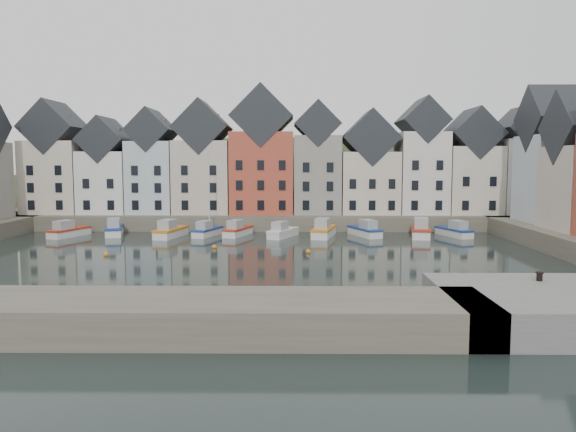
{
  "coord_description": "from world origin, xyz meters",
  "views": [
    {
      "loc": [
        4.52,
        -51.43,
        9.32
      ],
      "look_at": [
        3.93,
        6.0,
        3.69
      ],
      "focal_mm": 35.0,
      "sensor_mm": 36.0,
      "label": 1
    }
  ],
  "objects": [
    {
      "name": "boat_f",
      "position": [
        3.14,
        16.8,
        0.66
      ],
      "size": [
        4.01,
        6.01,
        2.22
      ],
      "rotation": [
        0.0,
        0.0,
        -0.42
      ],
      "color": "silver",
      "rests_on": "ground"
    },
    {
      "name": "boat_h",
      "position": [
        13.43,
        17.91,
        0.7
      ],
      "size": [
        3.94,
        6.41,
        2.35
      ],
      "rotation": [
        0.0,
        0.0,
        0.36
      ],
      "color": "silver",
      "rests_on": "ground"
    },
    {
      "name": "boat_g",
      "position": [
        8.19,
        17.21,
        0.78
      ],
      "size": [
        3.55,
        7.1,
        2.61
      ],
      "rotation": [
        0.0,
        0.0,
        -0.22
      ],
      "color": "silver",
      "rests_on": "ground"
    },
    {
      "name": "ground",
      "position": [
        0.0,
        0.0,
        0.0
      ],
      "size": [
        260.0,
        260.0,
        0.0
      ],
      "primitive_type": "plane",
      "color": "black",
      "rests_on": "ground"
    },
    {
      "name": "far_quay",
      "position": [
        0.0,
        30.0,
        1.0
      ],
      "size": [
        90.0,
        16.0,
        2.0
      ],
      "primitive_type": "cube",
      "color": "#555041",
      "rests_on": "ground"
    },
    {
      "name": "hillside",
      "position": [
        0.02,
        56.0,
        -17.96
      ],
      "size": [
        153.6,
        70.4,
        64.0
      ],
      "color": "#253018",
      "rests_on": "ground"
    },
    {
      "name": "far_terrace",
      "position": [
        3.21,
        28.0,
        8.88
      ],
      "size": [
        72.37,
        8.16,
        17.78
      ],
      "color": "beige",
      "rests_on": "far_quay"
    },
    {
      "name": "mooring_buoys",
      "position": [
        -4.0,
        5.33,
        0.15
      ],
      "size": [
        20.5,
        5.5,
        0.5
      ],
      "color": "orange",
      "rests_on": "ground"
    },
    {
      "name": "boat_a",
      "position": [
        -23.38,
        17.02,
        0.69
      ],
      "size": [
        3.84,
        6.27,
        2.3
      ],
      "rotation": [
        0.0,
        0.0,
        -0.36
      ],
      "color": "silver",
      "rests_on": "ground"
    },
    {
      "name": "boat_c",
      "position": [
        -10.64,
        16.64,
        0.74
      ],
      "size": [
        3.32,
        6.75,
        2.49
      ],
      "rotation": [
        0.0,
        0.0,
        -0.21
      ],
      "color": "silver",
      "rests_on": "ground"
    },
    {
      "name": "boat_j",
      "position": [
        24.49,
        17.77,
        0.67
      ],
      "size": [
        3.62,
        6.15,
        2.26
      ],
      "rotation": [
        0.0,
        0.0,
        0.33
      ],
      "color": "silver",
      "rests_on": "ground"
    },
    {
      "name": "boat_d",
      "position": [
        -6.31,
        17.82,
        0.7
      ],
      "size": [
        3.36,
        5.91,
        10.78
      ],
      "rotation": [
        0.0,
        0.0,
        -0.3
      ],
      "color": "silver",
      "rests_on": "ground"
    },
    {
      "name": "near_wall",
      "position": [
        -10.0,
        -22.0,
        1.0
      ],
      "size": [
        50.0,
        6.0,
        2.0
      ],
      "primitive_type": "cube",
      "color": "#555041",
      "rests_on": "ground"
    },
    {
      "name": "boat_b",
      "position": [
        -18.16,
        18.65,
        0.72
      ],
      "size": [
        3.46,
        6.61,
        2.43
      ],
      "rotation": [
        0.0,
        0.0,
        0.25
      ],
      "color": "silver",
      "rests_on": "ground"
    },
    {
      "name": "boat_i",
      "position": [
        20.19,
        17.36,
        0.8
      ],
      "size": [
        3.48,
        7.3,
        2.69
      ],
      "rotation": [
        0.0,
        0.0,
        -0.19
      ],
      "color": "silver",
      "rests_on": "ground"
    },
    {
      "name": "boat_e",
      "position": [
        -2.52,
        18.2,
        0.67
      ],
      "size": [
        3.55,
        6.13,
        2.25
      ],
      "rotation": [
        0.0,
        0.0,
        -0.32
      ],
      "color": "silver",
      "rests_on": "ground"
    },
    {
      "name": "mooring_bollard",
      "position": [
        19.61,
        -17.42,
        2.31
      ],
      "size": [
        0.48,
        0.48,
        0.56
      ],
      "color": "black",
      "rests_on": "near_quay"
    }
  ]
}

